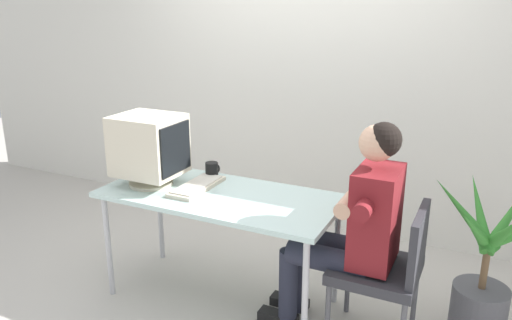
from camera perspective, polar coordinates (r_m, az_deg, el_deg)
The scene contains 9 objects.
ground_plane at distance 3.41m, azimuth -3.90°, elevation -15.29°, with size 12.00×12.00×0.00m, color #B2ADA3.
wall_back at distance 4.05m, azimuth 9.57°, elevation 12.40°, with size 8.00×0.10×3.00m, color silver.
desk at distance 3.10m, azimuth -4.16°, elevation -4.77°, with size 1.47×0.67×0.73m.
crt_monitor at distance 3.21m, azimuth -12.06°, elevation 1.56°, with size 0.41×0.35×0.45m.
keyboard at distance 3.17m, azimuth -6.72°, elevation -2.97°, with size 0.17×0.44×0.03m.
office_chair at distance 2.86m, azimuth 14.72°, elevation -11.52°, with size 0.46×0.46×0.83m.
person_seated at distance 2.81m, azimuth 10.89°, elevation -7.26°, with size 0.75×0.55×1.27m.
potted_plant at distance 3.19m, azimuth 24.57°, elevation -11.84°, with size 0.75×0.69×0.93m.
desk_mug at distance 3.34m, azimuth -5.03°, elevation -1.13°, with size 0.08×0.10×0.10m.
Camera 1 is at (1.45, -2.47, 1.84)m, focal length 35.14 mm.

